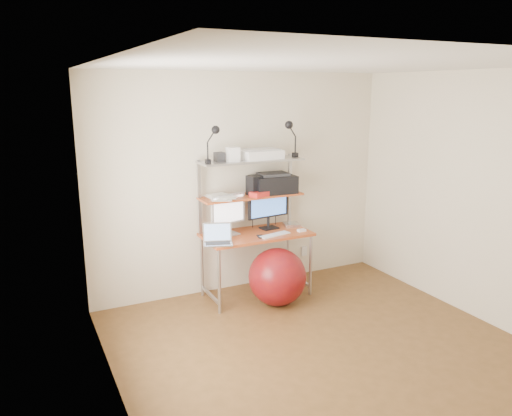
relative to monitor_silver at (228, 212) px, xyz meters
The scene contains 20 objects.
room 1.58m from the monitor_silver, 79.07° to the right, with size 3.60×3.60×3.60m.
computer_desk 0.30m from the monitor_silver, ahead, with size 1.20×0.60×1.57m.
wall_outlet 1.37m from the monitor_silver, 12.25° to the left, with size 0.08×0.01×0.12m, color silver.
monitor_silver is the anchor object (origin of this frame).
monitor_black 0.51m from the monitor_silver, ahead, with size 0.53×0.17×0.53m.
laptop 0.40m from the monitor_silver, 132.69° to the right, with size 0.36×0.32×0.26m.
keyboard 0.57m from the monitor_silver, 30.31° to the right, with size 0.37×0.11×0.01m, color silver.
mouse 0.86m from the monitor_silver, 18.15° to the right, with size 0.09×0.06×0.03m, color silver.
mac_mini 0.84m from the monitor_silver, ahead, with size 0.18×0.18×0.03m, color silver.
phone 0.45m from the monitor_silver, 42.28° to the right, with size 0.06×0.12×0.01m, color black.
printer 0.64m from the monitor_silver, ahead, with size 0.51×0.36×0.23m.
nas_cube 0.43m from the monitor_silver, ahead, with size 0.15×0.15×0.22m, color black.
red_box 0.40m from the monitor_silver, 12.42° to the right, with size 0.20×0.13×0.06m, color red.
scanner 0.74m from the monitor_silver, ahead, with size 0.45×0.30×0.12m.
box_white 0.63m from the monitor_silver, ahead, with size 0.13×0.11×0.15m, color silver.
box_grey 0.61m from the monitor_silver, 134.53° to the left, with size 0.10×0.10×0.10m, color #2B2B2D.
clip_lamp_left 0.86m from the monitor_silver, 161.87° to the right, with size 0.16×0.09×0.39m.
clip_lamp_right 1.14m from the monitor_silver, ahead, with size 0.17×0.09×0.41m.
exercise_ball 0.89m from the monitor_silver, 46.92° to the right, with size 0.63×0.63×0.63m, color maroon.
paper_stack 0.18m from the monitor_silver, 151.17° to the left, with size 0.34×0.42×0.03m.
Camera 1 is at (-2.36, -3.36, 2.32)m, focal length 35.00 mm.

